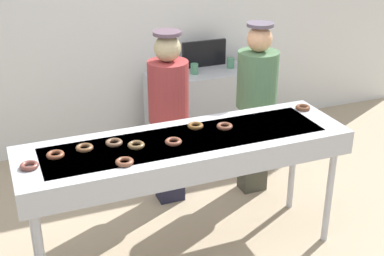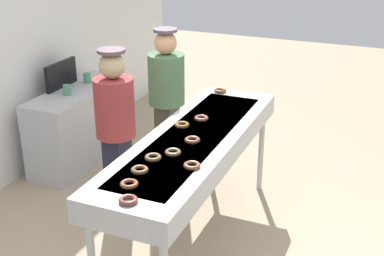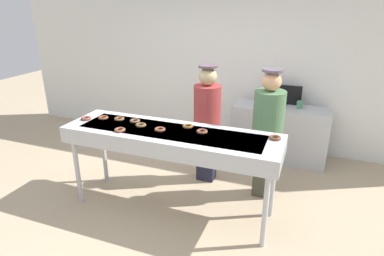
{
  "view_description": "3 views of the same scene",
  "coord_description": "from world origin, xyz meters",
  "px_view_note": "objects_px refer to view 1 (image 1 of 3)",
  "views": [
    {
      "loc": [
        -1.26,
        -3.25,
        2.68
      ],
      "look_at": [
        0.1,
        0.12,
        1.04
      ],
      "focal_mm": 49.08,
      "sensor_mm": 36.0,
      "label": 1
    },
    {
      "loc": [
        -3.55,
        -1.49,
        2.71
      ],
      "look_at": [
        0.22,
        0.1,
        0.99
      ],
      "focal_mm": 48.41,
      "sensor_mm": 36.0,
      "label": 2
    },
    {
      "loc": [
        1.43,
        -3.08,
        2.37
      ],
      "look_at": [
        0.21,
        0.13,
        1.04
      ],
      "focal_mm": 30.62,
      "sensor_mm": 36.0,
      "label": 3
    }
  ],
  "objects_px": {
    "fryer_conveyor": "(186,150)",
    "chocolate_donut_4": "(114,143)",
    "chocolate_donut_6": "(29,166)",
    "menu_display": "(204,54)",
    "chocolate_donut_7": "(225,126)",
    "chocolate_donut_9": "(84,148)",
    "chocolate_donut_5": "(55,155)",
    "chocolate_donut_3": "(136,145)",
    "worker_baker": "(169,108)",
    "paper_cup_1": "(230,63)",
    "chocolate_donut_8": "(173,142)",
    "chocolate_donut_1": "(124,162)",
    "worker_assistant": "(256,97)",
    "chocolate_donut_2": "(303,107)",
    "chocolate_donut_0": "(195,126)",
    "prep_counter": "(211,107)",
    "paper_cup_0": "(194,69)"
  },
  "relations": [
    {
      "from": "chocolate_donut_6",
      "to": "menu_display",
      "type": "distance_m",
      "value": 2.97
    },
    {
      "from": "chocolate_donut_8",
      "to": "menu_display",
      "type": "relative_size",
      "value": 0.24
    },
    {
      "from": "chocolate_donut_7",
      "to": "worker_baker",
      "type": "distance_m",
      "value": 0.79
    },
    {
      "from": "chocolate_donut_0",
      "to": "chocolate_donut_7",
      "type": "xyz_separation_m",
      "value": [
        0.2,
        -0.09,
        0.0
      ]
    },
    {
      "from": "chocolate_donut_5",
      "to": "chocolate_donut_7",
      "type": "distance_m",
      "value": 1.28
    },
    {
      "from": "chocolate_donut_6",
      "to": "paper_cup_1",
      "type": "height_order",
      "value": "chocolate_donut_6"
    },
    {
      "from": "chocolate_donut_9",
      "to": "menu_display",
      "type": "bearing_deg",
      "value": 48.0
    },
    {
      "from": "chocolate_donut_5",
      "to": "chocolate_donut_3",
      "type": "bearing_deg",
      "value": -6.34
    },
    {
      "from": "chocolate_donut_2",
      "to": "chocolate_donut_8",
      "type": "height_order",
      "value": "same"
    },
    {
      "from": "chocolate_donut_5",
      "to": "chocolate_donut_8",
      "type": "relative_size",
      "value": 1.0
    },
    {
      "from": "paper_cup_1",
      "to": "fryer_conveyor",
      "type": "bearing_deg",
      "value": -124.18
    },
    {
      "from": "chocolate_donut_0",
      "to": "menu_display",
      "type": "xyz_separation_m",
      "value": [
        0.87,
        1.88,
        -0.02
      ]
    },
    {
      "from": "fryer_conveyor",
      "to": "chocolate_donut_0",
      "type": "height_order",
      "value": "chocolate_donut_0"
    },
    {
      "from": "chocolate_donut_0",
      "to": "chocolate_donut_9",
      "type": "xyz_separation_m",
      "value": [
        -0.87,
        -0.06,
        0.0
      ]
    },
    {
      "from": "chocolate_donut_0",
      "to": "fryer_conveyor",
      "type": "bearing_deg",
      "value": -131.1
    },
    {
      "from": "chocolate_donut_6",
      "to": "menu_display",
      "type": "height_order",
      "value": "menu_display"
    },
    {
      "from": "chocolate_donut_1",
      "to": "paper_cup_1",
      "type": "bearing_deg",
      "value": 49.24
    },
    {
      "from": "prep_counter",
      "to": "chocolate_donut_5",
      "type": "bearing_deg",
      "value": -137.83
    },
    {
      "from": "paper_cup_1",
      "to": "menu_display",
      "type": "distance_m",
      "value": 0.32
    },
    {
      "from": "prep_counter",
      "to": "paper_cup_0",
      "type": "height_order",
      "value": "paper_cup_0"
    },
    {
      "from": "chocolate_donut_6",
      "to": "worker_baker",
      "type": "xyz_separation_m",
      "value": [
        1.28,
        0.86,
        -0.1
      ]
    },
    {
      "from": "prep_counter",
      "to": "chocolate_donut_2",
      "type": "bearing_deg",
      "value": -86.42
    },
    {
      "from": "menu_display",
      "to": "chocolate_donut_9",
      "type": "bearing_deg",
      "value": -132.0
    },
    {
      "from": "prep_counter",
      "to": "chocolate_donut_1",
      "type": "bearing_deg",
      "value": -126.94
    },
    {
      "from": "chocolate_donut_5",
      "to": "paper_cup_0",
      "type": "bearing_deg",
      "value": 45.15
    },
    {
      "from": "chocolate_donut_3",
      "to": "chocolate_donut_5",
      "type": "bearing_deg",
      "value": 173.66
    },
    {
      "from": "fryer_conveyor",
      "to": "chocolate_donut_5",
      "type": "height_order",
      "value": "chocolate_donut_5"
    },
    {
      "from": "chocolate_donut_0",
      "to": "chocolate_donut_2",
      "type": "distance_m",
      "value": 0.98
    },
    {
      "from": "chocolate_donut_0",
      "to": "chocolate_donut_6",
      "type": "relative_size",
      "value": 1.0
    },
    {
      "from": "worker_baker",
      "to": "chocolate_donut_4",
      "type": "bearing_deg",
      "value": 43.21
    },
    {
      "from": "chocolate_donut_5",
      "to": "chocolate_donut_9",
      "type": "height_order",
      "value": "same"
    },
    {
      "from": "chocolate_donut_6",
      "to": "chocolate_donut_1",
      "type": "bearing_deg",
      "value": -16.98
    },
    {
      "from": "fryer_conveyor",
      "to": "chocolate_donut_4",
      "type": "height_order",
      "value": "chocolate_donut_4"
    },
    {
      "from": "chocolate_donut_8",
      "to": "menu_display",
      "type": "height_order",
      "value": "menu_display"
    },
    {
      "from": "chocolate_donut_6",
      "to": "chocolate_donut_7",
      "type": "bearing_deg",
      "value": 3.8
    },
    {
      "from": "fryer_conveyor",
      "to": "chocolate_donut_1",
      "type": "height_order",
      "value": "chocolate_donut_1"
    },
    {
      "from": "chocolate_donut_8",
      "to": "worker_baker",
      "type": "relative_size",
      "value": 0.08
    },
    {
      "from": "chocolate_donut_3",
      "to": "chocolate_donut_9",
      "type": "distance_m",
      "value": 0.36
    },
    {
      "from": "menu_display",
      "to": "chocolate_donut_4",
      "type": "bearing_deg",
      "value": -128.36
    },
    {
      "from": "chocolate_donut_7",
      "to": "chocolate_donut_9",
      "type": "relative_size",
      "value": 1.0
    },
    {
      "from": "chocolate_donut_8",
      "to": "chocolate_donut_1",
      "type": "bearing_deg",
      "value": -157.44
    },
    {
      "from": "paper_cup_1",
      "to": "menu_display",
      "type": "xyz_separation_m",
      "value": [
        -0.25,
        0.17,
        0.09
      ]
    },
    {
      "from": "worker_baker",
      "to": "chocolate_donut_3",
      "type": "bearing_deg",
      "value": 53.0
    },
    {
      "from": "fryer_conveyor",
      "to": "prep_counter",
      "type": "distance_m",
      "value": 2.16
    },
    {
      "from": "fryer_conveyor",
      "to": "chocolate_donut_8",
      "type": "relative_size",
      "value": 20.0
    },
    {
      "from": "fryer_conveyor",
      "to": "worker_assistant",
      "type": "height_order",
      "value": "worker_assistant"
    },
    {
      "from": "chocolate_donut_6",
      "to": "paper_cup_1",
      "type": "distance_m",
      "value": 3.05
    },
    {
      "from": "chocolate_donut_2",
      "to": "chocolate_donut_4",
      "type": "relative_size",
      "value": 1.0
    },
    {
      "from": "chocolate_donut_1",
      "to": "chocolate_donut_4",
      "type": "relative_size",
      "value": 1.0
    },
    {
      "from": "paper_cup_1",
      "to": "chocolate_donut_6",
      "type": "bearing_deg",
      "value": -141.56
    }
  ]
}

